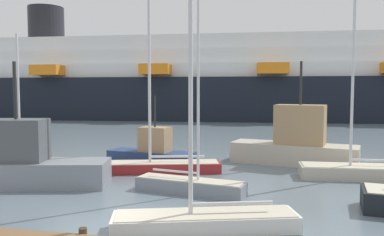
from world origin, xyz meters
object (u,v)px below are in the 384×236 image
(sailboat_6, at_px, (360,169))
(fishing_boat_0, at_px, (153,150))
(cruise_ship, at_px, (166,82))
(sailboat_4, at_px, (205,215))
(fishing_boat_3, at_px, (23,163))
(fishing_boat_1, at_px, (296,143))
(sailboat_5, at_px, (160,164))
(sailboat_2, at_px, (16,158))
(sailboat_1, at_px, (190,182))

(sailboat_6, height_order, fishing_boat_0, sailboat_6)
(sailboat_6, distance_m, fishing_boat_0, 12.86)
(sailboat_6, bearing_deg, cruise_ship, -65.65)
(sailboat_4, relative_size, fishing_boat_3, 1.26)
(sailboat_6, xyz_separation_m, fishing_boat_0, (-12.59, 2.61, 0.28))
(sailboat_6, relative_size, fishing_boat_1, 1.32)
(fishing_boat_0, bearing_deg, fishing_boat_3, -110.03)
(fishing_boat_0, bearing_deg, sailboat_5, -55.68)
(sailboat_6, bearing_deg, sailboat_2, -2.55)
(sailboat_2, height_order, cruise_ship, cruise_ship)
(sailboat_4, bearing_deg, sailboat_2, -49.82)
(sailboat_2, height_order, sailboat_5, sailboat_5)
(fishing_boat_3, bearing_deg, fishing_boat_1, -160.52)
(sailboat_1, bearing_deg, sailboat_2, 171.54)
(fishing_boat_3, height_order, cruise_ship, cruise_ship)
(sailboat_2, relative_size, sailboat_5, 0.82)
(sailboat_6, relative_size, cruise_ship, 0.09)
(sailboat_2, bearing_deg, sailboat_6, 17.18)
(sailboat_6, height_order, fishing_boat_1, sailboat_6)
(fishing_boat_1, distance_m, cruise_ship, 45.69)
(sailboat_4, height_order, fishing_boat_3, sailboat_4)
(sailboat_1, xyz_separation_m, fishing_boat_3, (-8.54, -0.32, 0.64))
(sailboat_2, relative_size, sailboat_4, 0.78)
(sailboat_5, bearing_deg, sailboat_6, 168.05)
(sailboat_5, xyz_separation_m, sailboat_6, (11.22, 0.46, 0.02))
(fishing_boat_3, xyz_separation_m, cruise_ship, (-5.83, 49.52, 5.20))
(sailboat_5, height_order, fishing_boat_1, sailboat_5)
(sailboat_2, bearing_deg, sailboat_5, 14.83)
(sailboat_4, bearing_deg, fishing_boat_0, -81.52)
(fishing_boat_1, bearing_deg, cruise_ship, 129.68)
(fishing_boat_0, bearing_deg, fishing_boat_1, 16.26)
(sailboat_1, bearing_deg, fishing_boat_3, -166.24)
(sailboat_5, distance_m, cruise_ship, 46.82)
(fishing_boat_1, height_order, fishing_boat_3, fishing_boat_1)
(fishing_boat_0, distance_m, fishing_boat_3, 8.84)
(fishing_boat_1, bearing_deg, sailboat_6, -34.64)
(sailboat_2, relative_size, sailboat_6, 0.76)
(sailboat_6, bearing_deg, sailboat_5, -0.49)
(fishing_boat_1, bearing_deg, fishing_boat_0, -160.11)
(fishing_boat_1, height_order, cruise_ship, cruise_ship)
(sailboat_1, bearing_deg, sailboat_6, 40.53)
(sailboat_2, height_order, fishing_boat_3, sailboat_2)
(sailboat_1, bearing_deg, fishing_boat_0, 130.79)
(sailboat_5, xyz_separation_m, fishing_boat_3, (-5.83, -4.55, 0.66))
(sailboat_6, height_order, fishing_boat_3, sailboat_6)
(sailboat_6, relative_size, fishing_boat_3, 1.29)
(sailboat_5, bearing_deg, sailboat_4, 100.93)
(sailboat_4, height_order, fishing_boat_1, sailboat_4)
(sailboat_4, distance_m, fishing_boat_1, 13.52)
(sailboat_2, xyz_separation_m, cruise_ship, (-1.84, 44.62, 5.94))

